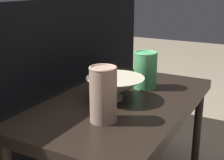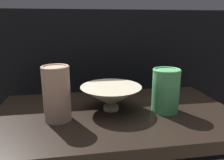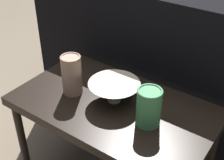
% 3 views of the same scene
% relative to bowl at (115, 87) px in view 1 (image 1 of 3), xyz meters
% --- Properties ---
extents(table, '(0.84, 0.48, 0.48)m').
position_rel_bowl_xyz_m(table, '(0.01, -0.02, -0.10)').
color(table, black).
rests_on(table, ground_plane).
extents(couch_backdrop, '(1.51, 0.50, 0.84)m').
position_rel_bowl_xyz_m(couch_backdrop, '(0.01, 0.53, -0.11)').
color(couch_backdrop, black).
rests_on(couch_backdrop, ground_plane).
extents(bowl, '(0.21, 0.21, 0.09)m').
position_rel_bowl_xyz_m(bowl, '(0.00, 0.00, 0.00)').
color(bowl, '#B2A88E').
rests_on(bowl, table).
extents(vase_textured_left, '(0.09, 0.09, 0.18)m').
position_rel_bowl_xyz_m(vase_textured_left, '(-0.18, -0.05, 0.04)').
color(vase_textured_left, tan).
rests_on(vase_textured_left, table).
extents(vase_colorful_right, '(0.10, 0.10, 0.15)m').
position_rel_bowl_xyz_m(vase_colorful_right, '(0.19, -0.04, 0.03)').
color(vase_colorful_right, '#47995B').
rests_on(vase_colorful_right, table).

